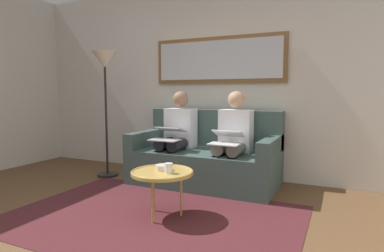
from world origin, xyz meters
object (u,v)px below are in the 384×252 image
Objects in this scene: cup at (169,168)px; person_right at (177,133)px; bowl at (163,168)px; laptop_silver at (168,134)px; couch at (206,158)px; framed_mirror at (218,60)px; coffee_table at (162,173)px; laptop_white at (227,138)px; standing_lamp at (105,74)px; person_left at (233,137)px.

person_right is (0.53, -1.18, 0.15)m from cup.
bowl is 0.39× the size of laptop_silver.
couch is 0.98× the size of framed_mirror.
framed_mirror is 1.97m from coffee_table.
bowl is at bearing -71.88° from coffee_table.
laptop_silver is (0.37, 0.70, -0.92)m from framed_mirror.
standing_lamp is at bearing -1.37° from laptop_white.
cup is 1.30m from person_right.
person_left is 0.69× the size of standing_lamp.
laptop_white is at bearing -107.88° from coffee_table.
standing_lamp is (0.96, 0.20, 0.76)m from person_right.
person_left reaches higher than bowl.
bowl is at bearing 111.50° from person_right.
coffee_table is at bearing 93.67° from couch.
laptop_silver is at bearing 0.07° from laptop_white.
framed_mirror is 1.21m from laptop_silver.
bowl is 1.16m from person_left.
person_right is 0.69× the size of standing_lamp.
bowl is 0.98m from laptop_silver.
person_right is (0.43, -1.10, 0.17)m from bowl.
person_right is (0.74, 0.00, 0.00)m from person_left.
couch is 1.55× the size of person_right.
laptop_white reaches higher than coffee_table.
framed_mirror is (0.00, -0.39, 1.24)m from couch.
bowl is at bearing 74.38° from person_left.
bowl is at bearing 116.75° from laptop_silver.
person_right reaches higher than laptop_white.
coffee_table is at bearing 72.12° from laptop_white.
coffee_table is 1.63× the size of laptop_white.
framed_mirror is at bearing -153.80° from standing_lamp.
coffee_table is at bearing -19.90° from cup.
couch is 12.58× the size of bowl.
standing_lamp is at bearing 6.66° from person_left.
couch is at bearing -169.63° from person_right.
bowl is 0.93m from laptop_white.
couch is 1.30m from framed_mirror.
laptop_silver is at bearing -63.67° from coffee_table.
couch is at bearing -168.68° from standing_lamp.
standing_lamp is at bearing -2.49° from laptop_silver.
person_left reaches higher than cup.
laptop_silver is (0.74, 0.24, 0.02)m from person_left.
person_left is at bearing 129.10° from framed_mirror.
person_left reaches higher than coffee_table.
coffee_table is at bearing 146.05° from standing_lamp.
person_right is 1.24m from standing_lamp.
laptop_white is 0.30× the size of person_right.
couch is 0.58m from laptop_silver.
laptop_silver is 0.22× the size of standing_lamp.
standing_lamp is at bearing 11.69° from person_right.
couch is at bearing 90.00° from framed_mirror.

